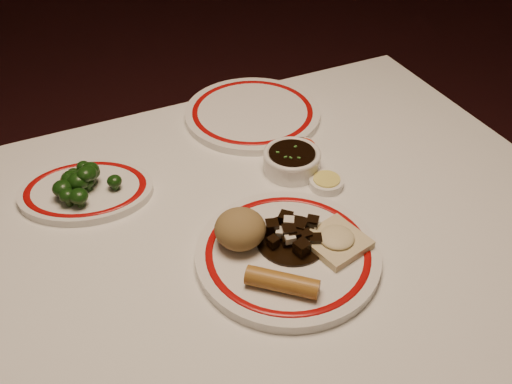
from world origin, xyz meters
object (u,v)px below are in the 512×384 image
object	(u,v)px
dining_table	(249,271)
broccoli_plate	(86,191)
fried_wonton	(336,240)
rice_mound	(240,229)
spring_roll	(282,282)
broccoli_pile	(79,180)
stirfry_heap	(294,235)
main_plate	(288,254)
soy_bowl	(292,162)

from	to	relation	value
dining_table	broccoli_plate	size ratio (longest dim) A/B	4.17
fried_wonton	rice_mound	bearing A→B (deg)	152.55
dining_table	broccoli_plate	xyz separation A→B (m)	(-0.23, 0.22, 0.10)
spring_roll	broccoli_pile	world-z (taller)	broccoli_pile
stirfry_heap	main_plate	bearing A→B (deg)	-136.62
soy_bowl	broccoli_pile	bearing A→B (deg)	166.49
fried_wonton	stirfry_heap	size ratio (longest dim) A/B	0.89
stirfry_heap	broccoli_plate	distance (m)	0.40
spring_roll	soy_bowl	world-z (taller)	spring_roll
dining_table	spring_roll	distance (m)	0.19
main_plate	spring_roll	xyz separation A→B (m)	(-0.04, -0.07, 0.02)
fried_wonton	broccoli_pile	distance (m)	0.47
main_plate	broccoli_plate	distance (m)	0.40
spring_roll	fried_wonton	distance (m)	0.13
spring_roll	stirfry_heap	world-z (taller)	stirfry_heap
dining_table	rice_mound	distance (m)	0.14
dining_table	broccoli_pile	distance (m)	0.34
broccoli_plate	stirfry_heap	bearing A→B (deg)	-45.26
spring_roll	fried_wonton	xyz separation A→B (m)	(0.12, 0.04, -0.00)
broccoli_pile	fried_wonton	bearing A→B (deg)	-42.81
main_plate	fried_wonton	distance (m)	0.08
stirfry_heap	dining_table	bearing A→B (deg)	131.32
fried_wonton	stirfry_heap	xyz separation A→B (m)	(-0.06, 0.04, 0.00)
rice_mound	soy_bowl	world-z (taller)	rice_mound
stirfry_heap	broccoli_plate	bearing A→B (deg)	134.74
stirfry_heap	broccoli_pile	distance (m)	0.40
main_plate	stirfry_heap	bearing A→B (deg)	43.38
rice_mound	spring_roll	size ratio (longest dim) A/B	0.75
dining_table	soy_bowl	xyz separation A→B (m)	(0.15, 0.13, 0.11)
rice_mound	fried_wonton	world-z (taller)	rice_mound
broccoli_plate	dining_table	bearing A→B (deg)	-44.39
spring_roll	broccoli_plate	xyz separation A→B (m)	(-0.21, 0.37, -0.02)
rice_mound	broccoli_pile	world-z (taller)	rice_mound
spring_roll	fried_wonton	world-z (taller)	spring_roll
main_plate	rice_mound	size ratio (longest dim) A/B	4.35
stirfry_heap	broccoli_pile	xyz separation A→B (m)	(-0.29, 0.28, 0.01)
broccoli_plate	soy_bowl	xyz separation A→B (m)	(0.37, -0.09, 0.01)
rice_mound	soy_bowl	size ratio (longest dim) A/B	0.77
main_plate	soy_bowl	bearing A→B (deg)	60.65
stirfry_heap	broccoli_pile	world-z (taller)	broccoli_pile
broccoli_pile	soy_bowl	world-z (taller)	broccoli_pile
main_plate	spring_roll	size ratio (longest dim) A/B	3.27
dining_table	main_plate	xyz separation A→B (m)	(0.03, -0.08, 0.10)
main_plate	broccoli_pile	world-z (taller)	broccoli_pile
stirfry_heap	soy_bowl	size ratio (longest dim) A/B	1.09
broccoli_pile	stirfry_heap	bearing A→B (deg)	-44.23
fried_wonton	broccoli_plate	world-z (taller)	fried_wonton
soy_bowl	broccoli_plate	bearing A→B (deg)	165.78
rice_mound	stirfry_heap	distance (m)	0.09
main_plate	fried_wonton	bearing A→B (deg)	-15.12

